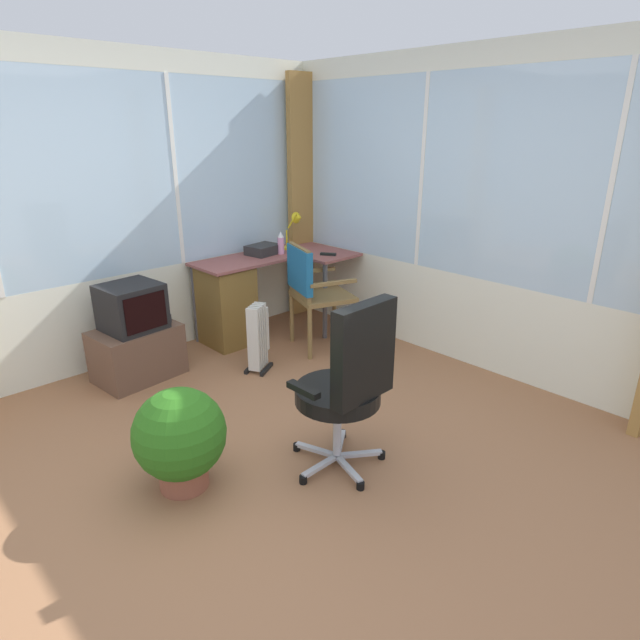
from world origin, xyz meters
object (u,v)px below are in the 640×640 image
(desk_lamp, at_px, (296,225))
(spray_bottle, at_px, (281,243))
(wooden_armchair, at_px, (310,284))
(space_heater, at_px, (259,337))
(office_chair, at_px, (349,379))
(tv_on_stand, at_px, (136,337))
(paper_tray, at_px, (263,250))
(desk, at_px, (234,299))
(potted_plant, at_px, (180,437))
(tv_remote, at_px, (328,254))

(desk_lamp, height_order, spray_bottle, desk_lamp)
(wooden_armchair, height_order, space_heater, wooden_armchair)
(wooden_armchair, distance_m, office_chair, 1.83)
(tv_on_stand, bearing_deg, wooden_armchair, -20.46)
(spray_bottle, bearing_deg, paper_tray, 141.49)
(desk, bearing_deg, office_chair, -108.00)
(desk_lamp, xyz_separation_m, paper_tray, (-0.39, 0.03, -0.19))
(tv_on_stand, bearing_deg, potted_plant, -107.03)
(desk_lamp, xyz_separation_m, office_chair, (-1.48, -2.14, -0.40))
(desk, relative_size, paper_tray, 4.79)
(office_chair, height_order, tv_on_stand, office_chair)
(wooden_armchair, bearing_deg, potted_plant, -152.81)
(paper_tray, bearing_deg, office_chair, -116.73)
(paper_tray, distance_m, space_heater, 1.07)
(desk_lamp, relative_size, space_heater, 0.65)
(tv_on_stand, relative_size, potted_plant, 1.31)
(desk, xyz_separation_m, office_chair, (-0.68, -2.11, 0.18))
(wooden_armchair, distance_m, potted_plant, 2.10)
(spray_bottle, bearing_deg, office_chair, -120.73)
(office_chair, bearing_deg, paper_tray, 63.27)
(paper_tray, bearing_deg, wooden_armchair, -91.65)
(tv_remote, distance_m, office_chair, 2.28)
(tv_remote, height_order, spray_bottle, spray_bottle)
(desk_lamp, distance_m, paper_tray, 0.44)
(paper_tray, relative_size, office_chair, 0.28)
(tv_on_stand, bearing_deg, spray_bottle, 1.86)
(space_heater, bearing_deg, office_chair, -107.78)
(wooden_armchair, bearing_deg, space_heater, -177.34)
(space_heater, relative_size, potted_plant, 0.95)
(office_chair, relative_size, tv_on_stand, 1.36)
(tv_on_stand, distance_m, potted_plant, 1.54)
(wooden_armchair, height_order, potted_plant, wooden_armchair)
(tv_on_stand, height_order, potted_plant, tv_on_stand)
(desk, height_order, office_chair, office_chair)
(wooden_armchair, distance_m, tv_on_stand, 1.52)
(tv_remote, xyz_separation_m, potted_plant, (-2.29, -1.17, -0.45))
(wooden_armchair, bearing_deg, office_chair, -125.79)
(tv_remote, bearing_deg, potted_plant, 174.06)
(tv_remote, distance_m, potted_plant, 2.61)
(tv_on_stand, xyz_separation_m, potted_plant, (-0.45, -1.47, -0.03))
(spray_bottle, distance_m, space_heater, 1.12)
(desk, distance_m, wooden_armchair, 0.76)
(paper_tray, height_order, tv_on_stand, paper_tray)
(office_chair, relative_size, potted_plant, 1.78)
(desk_lamp, relative_size, paper_tray, 1.23)
(desk, xyz_separation_m, potted_plant, (-1.47, -1.57, -0.10))
(desk, distance_m, tv_remote, 0.98)
(paper_tray, bearing_deg, tv_remote, -48.02)
(tv_on_stand, relative_size, space_heater, 1.38)
(wooden_armchair, distance_m, space_heater, 0.68)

